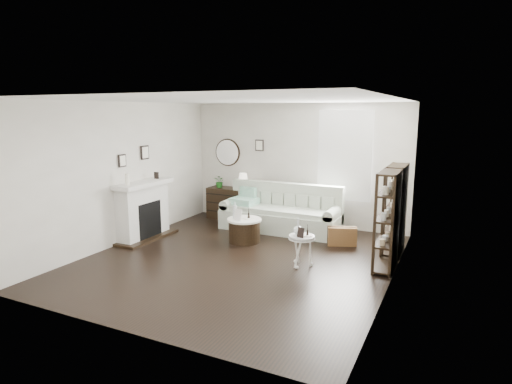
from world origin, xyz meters
The scene contains 18 objects.
room centered at (0.73, 2.70, 1.60)m, with size 5.50×5.50×5.50m.
fireplace centered at (-2.32, 0.30, 0.54)m, with size 0.50×1.40×1.84m.
shelf_unit_far centered at (2.33, 1.55, 0.80)m, with size 0.30×0.80×1.60m.
shelf_unit_near centered at (2.33, 0.65, 0.80)m, with size 0.30×0.80×1.60m.
sofa centered at (-0.08, 2.08, 0.33)m, with size 2.55×0.88×0.99m.
quilt centered at (-0.91, 1.95, 0.58)m, with size 0.55×0.45×0.14m, color #258963.
suitcase centered at (1.39, 1.56, 0.18)m, with size 0.54×0.18×0.36m, color brown.
dresser centered at (-1.52, 2.47, 0.37)m, with size 1.11×0.48×0.74m.
table_lamp centered at (-1.20, 2.47, 0.93)m, with size 0.24×0.24×0.38m, color beige, non-canonical shape.
potted_plant centered at (-1.80, 2.42, 0.89)m, with size 0.27×0.23×0.29m, color #1B5B1A.
drum_table centered at (-0.40, 0.96, 0.24)m, with size 0.67×0.67×0.47m.
pedestal_table centered at (1.07, 0.17, 0.48)m, with size 0.43×0.43×0.52m.
eiffel_drum centered at (-0.32, 1.00, 0.57)m, with size 0.12×0.12×0.21m, color black, non-canonical shape.
bottle_drum centered at (-0.56, 0.88, 0.63)m, with size 0.08×0.08×0.33m, color silver.
card_frame_drum centered at (-0.44, 0.79, 0.58)m, with size 0.17×0.01×0.22m, color white.
eiffel_ped centered at (1.15, 0.20, 0.61)m, with size 0.10×0.10×0.17m, color black, non-canonical shape.
flask_ped centered at (0.99, 0.19, 0.66)m, with size 0.15×0.15×0.28m, color silver, non-canonical shape.
card_frame_ped centered at (1.08, 0.06, 0.60)m, with size 0.12×0.01×0.16m, color black.
Camera 1 is at (3.30, -6.21, 2.51)m, focal length 30.00 mm.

